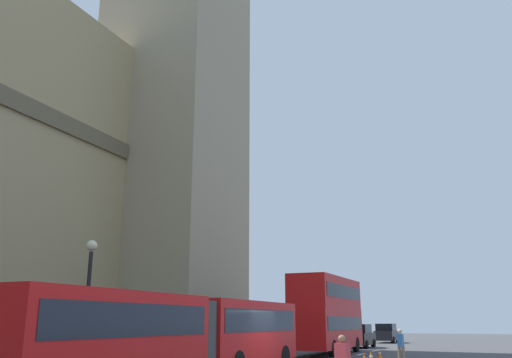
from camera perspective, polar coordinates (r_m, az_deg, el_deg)
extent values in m
cube|color=silver|center=(36.74, 11.25, -18.05)|extent=(2.20, 0.16, 0.01)
cube|color=silver|center=(41.23, 12.75, -17.63)|extent=(2.20, 0.16, 0.01)
cube|color=tan|center=(51.25, -8.43, 15.06)|extent=(10.09, 10.09, 55.38)
cube|color=red|center=(23.71, -2.04, -16.10)|extent=(7.94, 2.50, 2.50)
cube|color=#1E232D|center=(23.71, -2.03, -15.02)|extent=(7.31, 2.54, 0.90)
cube|color=red|center=(16.21, -16.31, -16.00)|extent=(7.94, 2.50, 2.50)
cube|color=#1E232D|center=(16.20, -16.19, -14.41)|extent=(7.31, 2.54, 0.90)
cylinder|color=#3F3F3F|center=(19.82, -7.83, -16.18)|extent=(2.38, 2.38, 2.25)
cylinder|color=black|center=(25.65, 2.93, -18.59)|extent=(1.00, 0.30, 1.00)
cube|color=red|center=(36.61, 7.74, -15.71)|extent=(9.29, 2.50, 2.40)
cube|color=black|center=(36.61, 7.72, -15.16)|extent=(8.36, 2.54, 0.84)
cube|color=red|center=(36.65, 7.61, -12.19)|extent=(9.10, 2.50, 2.10)
cube|color=black|center=(36.66, 7.60, -12.04)|extent=(8.36, 2.54, 0.84)
cylinder|color=black|center=(39.23, 10.72, -17.15)|extent=(1.00, 0.30, 1.00)
cylinder|color=black|center=(33.48, 8.25, -17.64)|extent=(1.00, 0.30, 1.00)
cube|color=black|center=(45.63, 11.10, -16.56)|extent=(4.40, 1.80, 0.90)
cube|color=black|center=(45.42, 10.98, -15.56)|extent=(2.46, 1.66, 0.70)
cylinder|color=black|center=(46.84, 12.53, -16.91)|extent=(0.64, 0.30, 0.64)
cylinder|color=black|center=(44.09, 11.76, -17.08)|extent=(0.64, 0.30, 0.64)
cube|color=black|center=(56.81, 13.94, -16.07)|extent=(4.40, 1.80, 0.90)
cube|color=black|center=(56.60, 13.85, -15.27)|extent=(2.46, 1.66, 0.70)
cylinder|color=black|center=(58.07, 15.04, -16.34)|extent=(0.64, 0.30, 0.64)
cylinder|color=black|center=(55.29, 14.55, -16.46)|extent=(0.64, 0.30, 0.64)
cone|color=orange|center=(29.18, 12.31, -18.24)|extent=(0.28, 0.28, 0.55)
cylinder|color=white|center=(29.17, 12.31, -18.19)|extent=(0.17, 0.17, 0.08)
cone|color=orange|center=(32.23, 13.20, -17.87)|extent=(0.28, 0.28, 0.55)
cylinder|color=white|center=(32.23, 13.19, -17.82)|extent=(0.17, 0.17, 0.08)
cylinder|color=black|center=(22.51, -17.84, -13.56)|extent=(0.16, 0.16, 4.80)
sphere|color=beige|center=(22.70, -17.30, -6.88)|extent=(0.44, 0.44, 0.44)
cube|color=#BF383F|center=(16.13, 9.31, -18.14)|extent=(0.35, 0.45, 0.60)
sphere|color=#936B4C|center=(16.11, 9.25, -16.65)|extent=(0.22, 0.22, 0.22)
cylinder|color=#726651|center=(28.62, 15.63, -17.86)|extent=(0.16, 0.16, 0.86)
cylinder|color=#726651|center=(28.67, 15.22, -17.88)|extent=(0.16, 0.16, 0.86)
cube|color=#3372B2|center=(28.61, 15.32, -16.41)|extent=(0.42, 0.27, 0.60)
sphere|color=tan|center=(28.60, 15.26, -15.58)|extent=(0.22, 0.22, 0.22)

